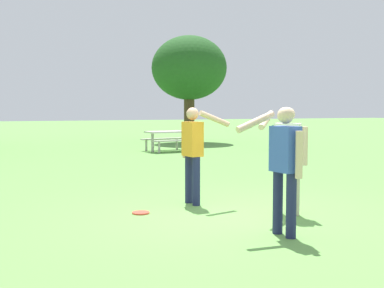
# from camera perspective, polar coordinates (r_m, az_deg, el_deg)

# --- Properties ---
(ground_plane) EXTENTS (120.00, 120.00, 0.00)m
(ground_plane) POSITION_cam_1_polar(r_m,az_deg,el_deg) (7.46, 4.51, -8.42)
(ground_plane) COLOR #609947
(person_thrower) EXTENTS (0.72, 0.61, 1.64)m
(person_thrower) POSITION_cam_1_polar(r_m,az_deg,el_deg) (6.28, 10.68, -1.95)
(person_thrower) COLOR #1E234C
(person_thrower) RESTS_ON ground
(person_catcher) EXTENTS (0.72, 0.61, 1.64)m
(person_catcher) POSITION_cam_1_polar(r_m,az_deg,el_deg) (8.25, 0.14, -0.44)
(person_catcher) COLOR #1E234C
(person_catcher) RESTS_ON ground
(person_bystander) EXTENTS (0.84, 0.47, 1.64)m
(person_bystander) POSITION_cam_1_polar(r_m,az_deg,el_deg) (7.56, 11.04, -0.93)
(person_bystander) COLOR #B7AD93
(person_bystander) RESTS_ON ground
(frisbee) EXTENTS (0.27, 0.27, 0.03)m
(frisbee) POSITION_cam_1_polar(r_m,az_deg,el_deg) (7.67, -5.99, -7.97)
(frisbee) COLOR #E04733
(frisbee) RESTS_ON ground
(picnic_table_far) EXTENTS (1.84, 1.59, 0.77)m
(picnic_table_far) POSITION_cam_1_polar(r_m,az_deg,el_deg) (18.60, -2.77, 0.88)
(picnic_table_far) COLOR beige
(picnic_table_far) RESTS_ON ground
(trash_can_beside_table) EXTENTS (0.59, 0.59, 0.96)m
(trash_can_beside_table) POSITION_cam_1_polar(r_m,az_deg,el_deg) (19.94, 10.13, 0.81)
(trash_can_beside_table) COLOR #237047
(trash_can_beside_table) RESTS_ON ground
(tree_slender_mid) EXTENTS (3.58, 3.58, 5.08)m
(tree_slender_mid) POSITION_cam_1_polar(r_m,az_deg,el_deg) (23.52, -0.33, 8.78)
(tree_slender_mid) COLOR #4C3823
(tree_slender_mid) RESTS_ON ground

